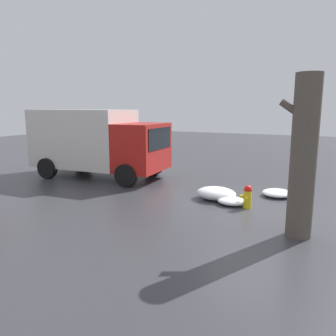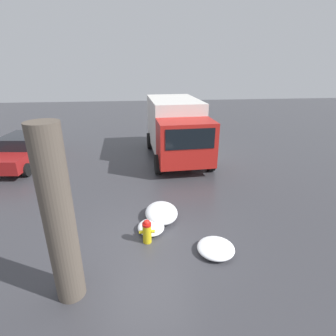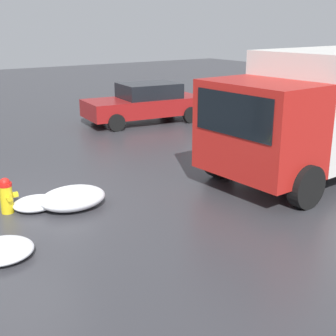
{
  "view_description": "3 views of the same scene",
  "coord_description": "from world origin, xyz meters",
  "px_view_note": "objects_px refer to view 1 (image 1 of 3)",
  "views": [
    {
      "loc": [
        -2.11,
        9.82,
        3.04
      ],
      "look_at": [
        2.93,
        -0.4,
        0.96
      ],
      "focal_mm": 35.0,
      "sensor_mm": 36.0,
      "label": 1
    },
    {
      "loc": [
        -6.15,
        0.09,
        4.73
      ],
      "look_at": [
        3.25,
        -0.95,
        0.93
      ],
      "focal_mm": 28.0,
      "sensor_mm": 36.0,
      "label": 2
    },
    {
      "loc": [
        -2.26,
        -8.83,
        3.59
      ],
      "look_at": [
        2.73,
        -1.61,
        0.85
      ],
      "focal_mm": 50.0,
      "sensor_mm": 36.0,
      "label": 3
    }
  ],
  "objects_px": {
    "delivery_truck": "(97,141)",
    "pedestrian": "(131,156)",
    "tree_trunk": "(303,157)",
    "fire_hydrant": "(247,196)"
  },
  "relations": [
    {
      "from": "delivery_truck",
      "to": "pedestrian",
      "type": "relative_size",
      "value": 3.44
    },
    {
      "from": "tree_trunk",
      "to": "delivery_truck",
      "type": "height_order",
      "value": "tree_trunk"
    },
    {
      "from": "tree_trunk",
      "to": "delivery_truck",
      "type": "bearing_deg",
      "value": -21.87
    },
    {
      "from": "fire_hydrant",
      "to": "delivery_truck",
      "type": "distance_m",
      "value": 7.5
    },
    {
      "from": "fire_hydrant",
      "to": "pedestrian",
      "type": "bearing_deg",
      "value": -20.52
    },
    {
      "from": "pedestrian",
      "to": "fire_hydrant",
      "type": "bearing_deg",
      "value": -118.8
    },
    {
      "from": "tree_trunk",
      "to": "pedestrian",
      "type": "bearing_deg",
      "value": -28.15
    },
    {
      "from": "fire_hydrant",
      "to": "tree_trunk",
      "type": "xyz_separation_m",
      "value": [
        -1.61,
        1.72,
        1.56
      ]
    },
    {
      "from": "delivery_truck",
      "to": "pedestrian",
      "type": "height_order",
      "value": "delivery_truck"
    },
    {
      "from": "pedestrian",
      "to": "delivery_truck",
      "type": "bearing_deg",
      "value": 94.57
    }
  ]
}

